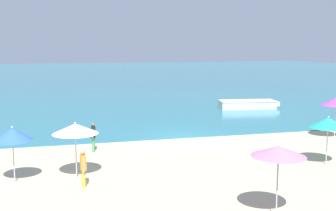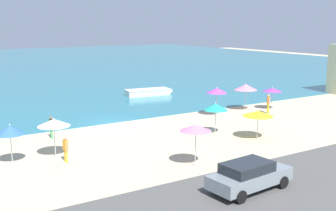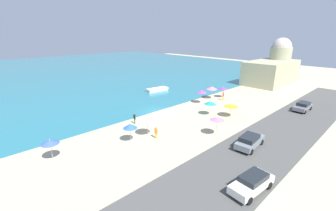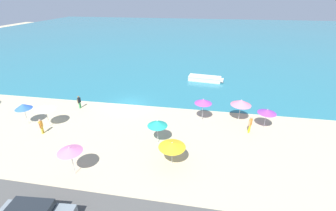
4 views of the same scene
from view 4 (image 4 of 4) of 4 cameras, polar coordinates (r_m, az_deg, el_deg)
ground_plane at (r=28.99m, az=-9.78°, el=0.23°), size 160.00×160.00×0.00m
sea at (r=80.93m, az=3.22°, el=17.55°), size 150.00×110.00×0.05m
beach_umbrella_1 at (r=20.49m, az=-2.71°, el=-4.54°), size 1.86×1.86×2.42m
beach_umbrella_2 at (r=24.92m, az=23.87°, el=-1.40°), size 1.87×1.87×2.20m
beach_umbrella_3 at (r=26.24m, az=-28.80°, el=-0.43°), size 2.01×2.01×2.51m
beach_umbrella_4 at (r=24.29m, az=8.95°, el=1.06°), size 1.88×1.88×2.66m
beach_umbrella_5 at (r=25.20m, az=18.09°, el=0.73°), size 2.18×2.18×2.60m
beach_umbrella_6 at (r=27.97m, az=-32.91°, el=-0.18°), size 1.71×1.71×2.44m
beach_umbrella_7 at (r=18.14m, az=1.03°, el=-9.96°), size 2.21×2.21×2.15m
beach_umbrella_8 at (r=18.44m, az=-23.71°, el=-10.26°), size 1.86×1.86×2.56m
bather_0 at (r=29.36m, az=-21.63°, el=0.98°), size 0.28×0.56×1.64m
bather_1 at (r=25.74m, az=-29.54°, el=-4.46°), size 0.25×0.57×1.62m
bather_2 at (r=23.93m, az=20.16°, el=-4.38°), size 0.37×0.50×1.82m
skiff_nearshore at (r=36.76m, az=9.39°, el=6.74°), size 5.62×2.42×0.74m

